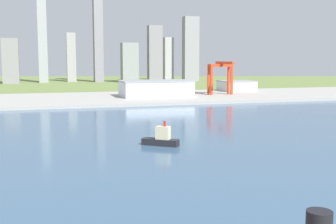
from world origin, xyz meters
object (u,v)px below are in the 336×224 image
at_px(tugboat_small, 161,139).
at_px(port_crane_red, 221,70).
at_px(warehouse_annex, 236,86).
at_px(warehouse_main, 156,88).

bearing_deg(tugboat_small, port_crane_red, 60.99).
height_order(tugboat_small, warehouse_annex, warehouse_annex).
height_order(warehouse_main, warehouse_annex, warehouse_main).
relative_size(port_crane_red, warehouse_main, 0.61).
bearing_deg(warehouse_annex, port_crane_red, -130.78).
distance_m(tugboat_small, warehouse_main, 236.31).
relative_size(tugboat_small, warehouse_main, 0.24).
height_order(port_crane_red, warehouse_annex, port_crane_red).
xyz_separation_m(tugboat_small, warehouse_main, (57.36, 229.13, 7.07)).
xyz_separation_m(port_crane_red, warehouse_main, (-70.25, -1.04, -17.06)).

